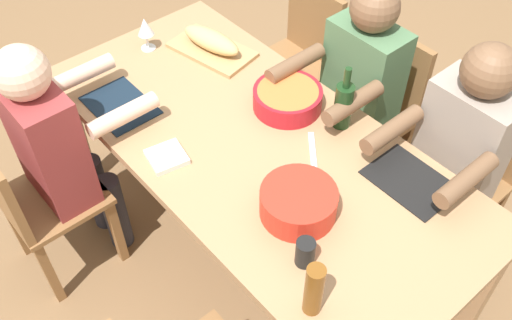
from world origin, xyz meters
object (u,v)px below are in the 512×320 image
diner_near_left (455,152)px  beer_bottle (314,290)px  bread_loaf (211,40)px  cup_far_left (305,252)px  dining_table (256,155)px  chair_near_center (375,105)px  wine_bottle (343,105)px  chair_near_right (300,55)px  napkin_stack (167,157)px  diner_near_center (356,87)px  chair_near_left (467,166)px  chair_far_right (33,200)px  cutting_board (212,50)px  diner_far_right (60,145)px  wine_glass (145,28)px  serving_bowl_fruit (288,98)px  serving_bowl_pasta (298,201)px

diner_near_left → beer_bottle: (-0.13, 0.95, 0.15)m
bread_loaf → cup_far_left: size_ratio=2.99×
dining_table → bread_loaf: (0.59, -0.23, 0.14)m
chair_near_center → wine_bottle: bearing=108.7°
chair_near_right → napkin_stack: 1.21m
diner_near_center → chair_near_right: (0.54, -0.18, -0.21)m
chair_near_left → chair_far_right: 1.91m
dining_table → cutting_board: cutting_board is taller
chair_near_center → bread_loaf: bearing=42.8°
beer_bottle → cup_far_left: bearing=-36.6°
diner_near_left → bread_loaf: bearing=17.8°
wine_bottle → beer_bottle: 0.86m
diner_far_right → wine_glass: diner_far_right is taller
cutting_board → bread_loaf: bearing=0.0°
diner_far_right → cup_far_left: (-1.08, -0.35, 0.10)m
beer_bottle → chair_far_right: bearing=19.5°
cutting_board → bread_loaf: bread_loaf is taller
chair_far_right → napkin_stack: (-0.39, -0.45, 0.27)m
serving_bowl_fruit → cutting_board: serving_bowl_fruit is taller
beer_bottle → diner_far_right: bearing=11.5°
dining_table → serving_bowl_fruit: serving_bowl_fruit is taller
chair_near_left → diner_far_right: 1.77m
dining_table → wine_glass: size_ratio=11.92×
cutting_board → beer_bottle: size_ratio=1.82×
diner_near_left → diner_far_right: 1.62m
chair_near_center → diner_near_center: diner_near_center is taller
diner_far_right → diner_near_center: bearing=-114.4°
diner_far_right → wine_glass: size_ratio=7.23×
bread_loaf → wine_glass: size_ratio=1.93×
wine_bottle → serving_bowl_fruit: bearing=22.6°
chair_near_center → cup_far_left: 1.21m
serving_bowl_pasta → beer_bottle: bearing=143.0°
chair_far_right → cup_far_left: size_ratio=7.95×
chair_far_right → wine_glass: size_ratio=5.12×
chair_far_right → beer_bottle: bearing=-160.5°
serving_bowl_fruit → beer_bottle: (-0.75, 0.59, 0.06)m
diner_far_right → chair_far_right: bearing=90.0°
dining_table → serving_bowl_pasta: size_ratio=7.13×
wine_bottle → wine_glass: (0.96, 0.31, 0.01)m
beer_bottle → dining_table: bearing=-27.5°
chair_near_left → bread_loaf: bearing=25.8°
bread_loaf → wine_glass: (0.22, 0.21, 0.05)m
dining_table → cutting_board: bearing=-21.6°
chair_near_left → bread_loaf: (1.14, 0.55, 0.32)m
serving_bowl_fruit → wine_glass: 0.77m
chair_near_center → serving_bowl_pasta: same height
diner_near_left → bread_loaf: size_ratio=3.75×
beer_bottle → wine_bottle: bearing=-52.6°
diner_near_left → dining_table: bearing=47.8°
cutting_board → cup_far_left: (-1.13, 0.48, 0.04)m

